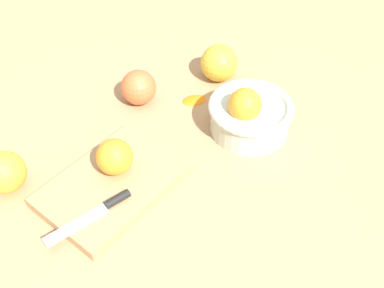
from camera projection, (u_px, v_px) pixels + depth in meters
name	position (u px, v px, depth m)	size (l,w,h in m)	color
ground_plane	(148.00, 152.00, 0.89)	(2.40, 2.40, 0.00)	tan
bowl	(250.00, 114.00, 0.90)	(0.17, 0.17, 0.10)	beige
cutting_board	(113.00, 184.00, 0.82)	(0.24, 0.17, 0.02)	tan
orange_on_board	(115.00, 157.00, 0.80)	(0.06, 0.06, 0.06)	orange
knife	(100.00, 210.00, 0.76)	(0.16, 0.02, 0.01)	silver
apple_front_right	(4.00, 172.00, 0.80)	(0.07, 0.07, 0.07)	gold
apple_front_left	(139.00, 87.00, 0.97)	(0.07, 0.07, 0.07)	#CC6638
apple_front_left_2	(219.00, 63.00, 1.02)	(0.08, 0.08, 0.08)	gold
citrus_peel	(194.00, 99.00, 0.99)	(0.05, 0.04, 0.01)	orange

